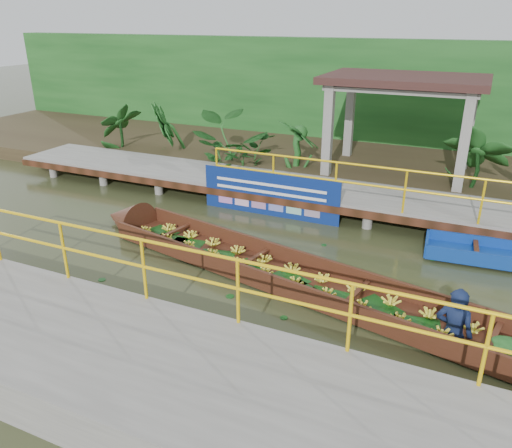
% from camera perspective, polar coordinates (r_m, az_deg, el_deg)
% --- Properties ---
extents(ground, '(80.00, 80.00, 0.00)m').
position_cam_1_polar(ground, '(10.98, -6.14, -2.92)').
color(ground, '#2B3219').
rests_on(ground, ground).
extents(land_strip, '(30.00, 8.00, 0.45)m').
position_cam_1_polar(land_strip, '(17.38, 6.45, 7.54)').
color(land_strip, '#312618').
rests_on(land_strip, ground).
extents(far_dock, '(16.00, 2.06, 1.66)m').
position_cam_1_polar(far_dock, '(13.64, 1.11, 4.55)').
color(far_dock, slate).
rests_on(far_dock, ground).
extents(near_dock, '(18.00, 2.40, 1.73)m').
position_cam_1_polar(near_dock, '(7.42, -16.23, -14.95)').
color(near_dock, slate).
rests_on(near_dock, ground).
extents(pavilion, '(4.40, 3.00, 3.00)m').
position_cam_1_polar(pavilion, '(15.05, 16.62, 14.51)').
color(pavilion, slate).
rests_on(pavilion, ground).
extents(foliage_backdrop, '(30.00, 0.80, 4.00)m').
position_cam_1_polar(foliage_backdrop, '(19.37, 9.11, 14.33)').
color(foliage_backdrop, '#164617').
rests_on(foliage_backdrop, ground).
extents(vendor_boat, '(11.11, 3.37, 2.12)m').
position_cam_1_polar(vendor_boat, '(9.31, 6.38, -6.44)').
color(vendor_boat, '#3A1E0F').
rests_on(vendor_boat, ground).
extents(blue_banner, '(3.66, 0.04, 1.14)m').
position_cam_1_polar(blue_banner, '(12.59, 1.58, 3.36)').
color(blue_banner, navy).
rests_on(blue_banner, ground).
extents(tropical_plants, '(14.40, 1.40, 1.74)m').
position_cam_1_polar(tropical_plants, '(15.12, 3.63, 9.65)').
color(tropical_plants, '#164617').
rests_on(tropical_plants, ground).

